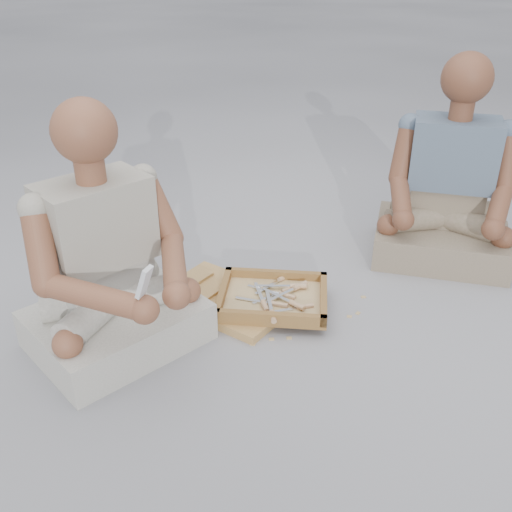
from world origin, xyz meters
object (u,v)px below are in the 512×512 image
at_px(carved_panel, 226,299).
at_px(craftsman, 109,270).
at_px(tool_tray, 273,298).
at_px(companion, 448,194).

distance_m(carved_panel, craftsman, 0.56).
height_order(tool_tray, companion, companion).
bearing_deg(craftsman, carved_panel, 171.66).
distance_m(tool_tray, companion, 0.99).
distance_m(carved_panel, tool_tray, 0.21).
relative_size(carved_panel, craftsman, 0.58).
distance_m(tool_tray, craftsman, 0.68).
distance_m(carved_panel, companion, 1.15).
height_order(carved_panel, tool_tray, tool_tray).
height_order(craftsman, companion, companion).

